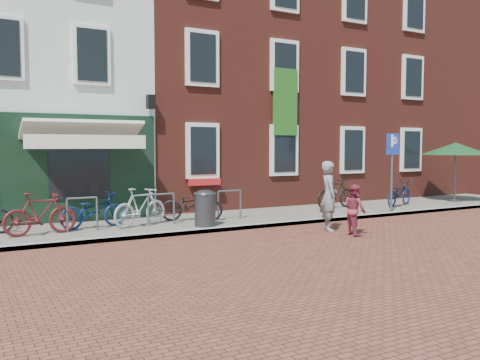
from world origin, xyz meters
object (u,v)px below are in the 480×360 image
boy (355,210)px  bicycle_6 (399,193)px  parasol (456,146)px  bicycle_2 (93,210)px  litter_bin (205,206)px  bicycle_3 (140,207)px  bicycle_5 (336,193)px  woman (329,196)px  bicycle_4 (192,205)px  parking_sign (392,159)px  bicycle_1 (40,214)px

boy → bicycle_6: size_ratio=0.73×
parasol → bicycle_2: 13.25m
litter_bin → bicycle_2: (-2.57, 1.07, -0.07)m
bicycle_3 → bicycle_2: bearing=55.2°
parasol → bicycle_5: (-5.26, 0.46, -1.54)m
woman → litter_bin: bearing=83.3°
litter_bin → bicycle_2: bearing=157.4°
parasol → bicycle_4: (-10.52, 0.19, -1.59)m
parasol → boy: parasol is taller
parking_sign → bicycle_3: parking_sign is taller
parking_sign → boy: 4.27m
parasol → bicycle_4: 10.64m
bicycle_3 → litter_bin: bearing=-139.0°
bicycle_6 → boy: bearing=104.3°
woman → bicycle_2: woman is taller
woman → bicycle_1: woman is taller
bicycle_3 → bicycle_6: (9.09, -0.05, -0.05)m
litter_bin → bicycle_6: (7.64, 0.73, -0.07)m
bicycle_3 → parasol: bearing=-110.4°
bicycle_3 → bicycle_4: bearing=-102.1°
bicycle_3 → woman: bearing=-140.8°
litter_bin → woman: size_ratio=0.56×
woman → boy: (0.13, -0.82, -0.27)m
parasol → litter_bin: bearing=-175.5°
parasol → bicycle_5: parasol is taller
boy → bicycle_5: 4.49m
bicycle_4 → litter_bin: bearing=-159.5°
woman → bicycle_5: (2.64, 2.90, -0.29)m
parking_sign → bicycle_1: size_ratio=1.48×
parasol → bicycle_2: bearing=178.9°
bicycle_2 → bicycle_4: same height
parking_sign → woman: bearing=-159.0°
bicycle_4 → bicycle_1: bearing=119.8°
bicycle_1 → bicycle_6: bicycle_1 is taller
woman → bicycle_4: (-2.62, 2.63, -0.34)m
litter_bin → bicycle_5: bearing=13.5°
woman → bicycle_3: woman is taller
bicycle_2 → bicycle_6: size_ratio=1.00×
litter_bin → bicycle_2: litter_bin is taller
woman → parasol: bearing=-48.4°
bicycle_3 → bicycle_6: bicycle_3 is taller
parasol → bicycle_6: size_ratio=1.44×
bicycle_3 → bicycle_4: (1.52, 0.23, -0.05)m
woman → boy: bearing=-146.4°
litter_bin → bicycle_5: litter_bin is taller
litter_bin → bicycle_3: bearing=151.6°
parasol → bicycle_3: size_ratio=1.49×
bicycle_5 → bicycle_6: 2.37m
parking_sign → bicycle_6: parking_sign is taller
parasol → bicycle_1: size_ratio=1.49×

